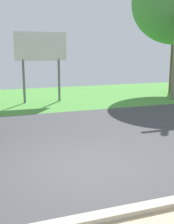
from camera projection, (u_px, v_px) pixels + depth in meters
ground_plane at (55, 135)px, 9.36m from camera, size 40.00×22.00×0.20m
roadside_billboard at (41, 52)px, 14.29m from camera, size 2.60×0.12×3.50m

